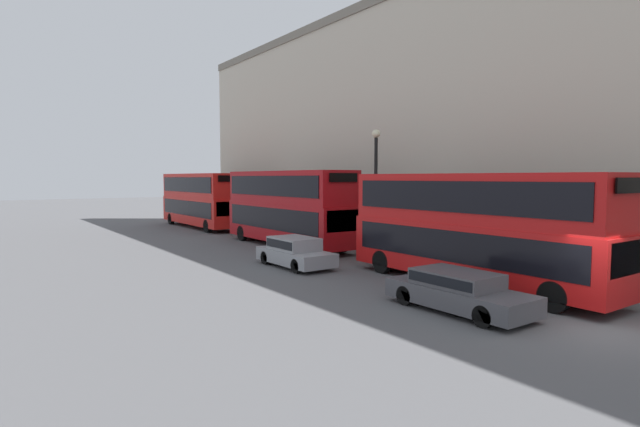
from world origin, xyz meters
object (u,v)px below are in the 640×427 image
at_px(bus_leading, 474,224).
at_px(car_dark_sedan, 458,290).
at_px(bus_third_in_queue, 200,198).
at_px(pedestrian, 253,220).
at_px(car_hatchback, 295,251).
at_px(bus_second_in_queue, 288,205).

relative_size(bus_leading, car_dark_sedan, 2.33).
distance_m(bus_third_in_queue, pedestrian, 5.32).
height_order(car_dark_sedan, pedestrian, pedestrian).
height_order(car_hatchback, pedestrian, pedestrian).
bearing_deg(bus_third_in_queue, bus_leading, -90.00).
bearing_deg(bus_second_in_queue, pedestrian, 74.79).
xyz_separation_m(bus_second_in_queue, car_dark_sedan, (-3.40, -15.68, -1.83)).
bearing_deg(bus_third_in_queue, pedestrian, -58.86).
xyz_separation_m(bus_leading, pedestrian, (2.61, 23.21, -1.58)).
relative_size(car_dark_sedan, car_hatchback, 1.10).
xyz_separation_m(car_hatchback, pedestrian, (6.01, 15.76, 0.07)).
relative_size(bus_leading, bus_second_in_queue, 1.00).
distance_m(bus_second_in_queue, car_hatchback, 7.26).
xyz_separation_m(bus_third_in_queue, car_dark_sedan, (-3.40, -29.60, -1.79)).
bearing_deg(pedestrian, bus_leading, -96.42).
distance_m(car_hatchback, pedestrian, 16.87).
xyz_separation_m(bus_leading, car_hatchback, (-3.40, 7.45, -1.65)).
relative_size(bus_second_in_queue, car_hatchback, 2.56).
bearing_deg(car_hatchback, bus_leading, -65.47).
xyz_separation_m(bus_third_in_queue, pedestrian, (2.61, -4.32, -1.66)).
relative_size(bus_leading, pedestrian, 6.34).
relative_size(bus_third_in_queue, car_hatchback, 2.66).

